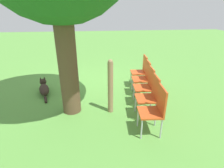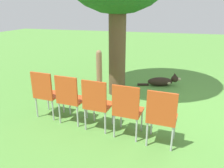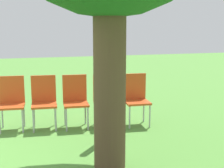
# 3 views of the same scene
# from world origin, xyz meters

# --- Properties ---
(ground_plane) EXTENTS (30.00, 30.00, 0.00)m
(ground_plane) POSITION_xyz_m (0.00, 0.00, 0.00)
(ground_plane) COLOR #56933D
(fence_post) EXTENTS (0.12, 0.12, 1.26)m
(fence_post) POSITION_xyz_m (-0.56, 1.41, 0.63)
(fence_post) COLOR #937551
(fence_post) RESTS_ON ground_plane
(red_chair_0) EXTENTS (0.45, 0.47, 0.95)m
(red_chair_0) POSITION_xyz_m (-1.65, 0.02, 0.54)
(red_chair_0) COLOR #D14C1E
(red_chair_0) RESTS_ON ground_plane
(red_chair_1) EXTENTS (0.45, 0.47, 0.95)m
(red_chair_1) POSITION_xyz_m (-1.56, 0.58, 0.54)
(red_chair_1) COLOR #D14C1E
(red_chair_1) RESTS_ON ground_plane
(red_chair_2) EXTENTS (0.45, 0.47, 0.95)m
(red_chair_2) POSITION_xyz_m (-1.47, 1.14, 0.54)
(red_chair_2) COLOR #D14C1E
(red_chair_2) RESTS_ON ground_plane
(red_chair_3) EXTENTS (0.45, 0.47, 0.95)m
(red_chair_3) POSITION_xyz_m (-1.38, 1.69, 0.54)
(red_chair_3) COLOR #D14C1E
(red_chair_3) RESTS_ON ground_plane
(red_chair_4) EXTENTS (0.45, 0.47, 0.95)m
(red_chair_4) POSITION_xyz_m (-1.29, 2.25, 0.54)
(red_chair_4) COLOR #D14C1E
(red_chair_4) RESTS_ON ground_plane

